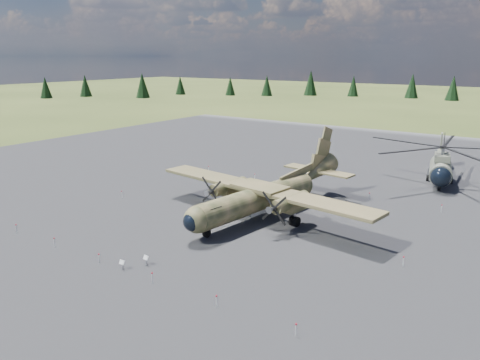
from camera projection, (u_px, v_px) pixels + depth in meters
The scene contains 8 objects.
ground at pixel (235, 225), 46.58m from camera, with size 500.00×500.00×0.00m, color #5D652D.
apron at pixel (284, 201), 54.53m from camera, with size 120.00×120.00×0.04m, color #57575C.
transport_plane at pixel (266, 193), 48.78m from camera, with size 26.81×24.20×8.82m.
helicopter_near at pixel (442, 157), 60.50m from camera, with size 24.38×25.90×5.21m.
info_placard_left at pixel (122, 263), 36.84m from camera, with size 0.50×0.24×0.77m.
info_placard_right at pixel (146, 259), 37.63m from camera, with size 0.53×0.26×0.81m.
barrier_fence at pixel (231, 220), 46.64m from camera, with size 33.12×29.62×0.85m.
treeline at pixel (360, 178), 45.74m from camera, with size 338.62×330.74×10.95m.
Camera 1 is at (25.31, -35.82, 16.32)m, focal length 35.00 mm.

